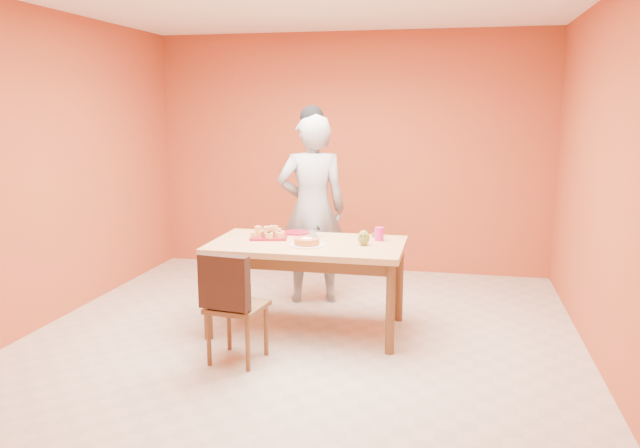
% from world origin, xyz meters
% --- Properties ---
extents(floor, '(5.00, 5.00, 0.00)m').
position_xyz_m(floor, '(0.00, 0.00, 0.00)').
color(floor, beige).
rests_on(floor, ground).
extents(wall_back, '(4.50, 0.00, 4.50)m').
position_xyz_m(wall_back, '(0.00, 2.50, 1.35)').
color(wall_back, '#B9432A').
rests_on(wall_back, floor).
extents(wall_left, '(0.00, 5.00, 5.00)m').
position_xyz_m(wall_left, '(-2.25, 0.00, 1.35)').
color(wall_left, '#B9432A').
rests_on(wall_left, floor).
extents(wall_right, '(0.00, 5.00, 5.00)m').
position_xyz_m(wall_right, '(2.25, 0.00, 1.35)').
color(wall_right, '#B9432A').
rests_on(wall_right, floor).
extents(dining_table, '(1.60, 0.90, 0.76)m').
position_xyz_m(dining_table, '(0.00, 0.38, 0.67)').
color(dining_table, tan).
rests_on(dining_table, floor).
extents(dining_chair, '(0.44, 0.50, 0.85)m').
position_xyz_m(dining_chair, '(-0.35, -0.40, 0.44)').
color(dining_chair, brown).
rests_on(dining_chair, floor).
extents(pastry_pile, '(0.28, 0.28, 0.09)m').
position_xyz_m(pastry_pile, '(-0.37, 0.50, 0.82)').
color(pastry_pile, '#E4A761').
rests_on(pastry_pile, pastry_platter).
extents(person, '(0.76, 0.61, 1.81)m').
position_xyz_m(person, '(-0.14, 1.18, 0.90)').
color(person, gray).
rests_on(person, floor).
extents(pastry_platter, '(0.37, 0.37, 0.02)m').
position_xyz_m(pastry_platter, '(-0.37, 0.50, 0.77)').
color(pastry_platter, maroon).
rests_on(pastry_platter, dining_table).
extents(red_dinner_plate, '(0.27, 0.27, 0.01)m').
position_xyz_m(red_dinner_plate, '(-0.18, 0.73, 0.77)').
color(red_dinner_plate, maroon).
rests_on(red_dinner_plate, dining_table).
extents(white_cake_plate, '(0.28, 0.28, 0.01)m').
position_xyz_m(white_cake_plate, '(0.03, 0.25, 0.77)').
color(white_cake_plate, white).
rests_on(white_cake_plate, dining_table).
extents(sponge_cake, '(0.22, 0.22, 0.05)m').
position_xyz_m(sponge_cake, '(0.03, 0.25, 0.80)').
color(sponge_cake, '#C47232').
rests_on(sponge_cake, white_cake_plate).
extents(cake_server, '(0.14, 0.30, 0.01)m').
position_xyz_m(cake_server, '(0.04, 0.43, 0.83)').
color(cake_server, silver).
rests_on(cake_server, sponge_cake).
extents(egg_ornament, '(0.12, 0.11, 0.12)m').
position_xyz_m(egg_ornament, '(0.48, 0.37, 0.82)').
color(egg_ornament, olive).
rests_on(egg_ornament, dining_table).
extents(magenta_glass, '(0.09, 0.09, 0.11)m').
position_xyz_m(magenta_glass, '(0.58, 0.58, 0.82)').
color(magenta_glass, '#D01F83').
rests_on(magenta_glass, dining_table).
extents(checker_tin, '(0.13, 0.13, 0.03)m').
position_xyz_m(checker_tin, '(0.55, 0.73, 0.78)').
color(checker_tin, '#341F0E').
rests_on(checker_tin, dining_table).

